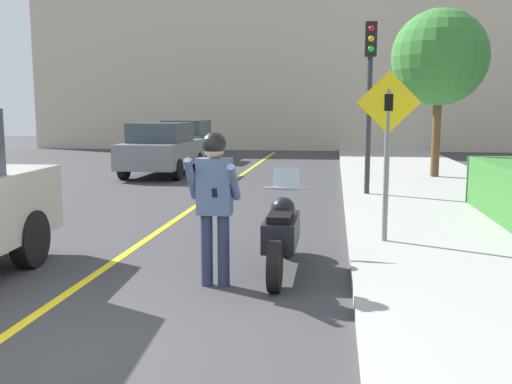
% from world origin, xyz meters
% --- Properties ---
extents(ground_plane, '(80.00, 80.00, 0.00)m').
position_xyz_m(ground_plane, '(0.00, 0.00, 0.00)').
color(ground_plane, '#38383A').
extents(sidewalk_curb, '(4.40, 44.00, 0.14)m').
position_xyz_m(sidewalk_curb, '(4.80, 4.00, 0.07)').
color(sidewalk_curb, '#9E9E99').
rests_on(sidewalk_curb, ground).
extents(road_center_line, '(0.12, 36.00, 0.01)m').
position_xyz_m(road_center_line, '(-0.60, 6.00, 0.00)').
color(road_center_line, yellow).
rests_on(road_center_line, ground).
extents(building_backdrop, '(28.00, 1.20, 9.58)m').
position_xyz_m(building_backdrop, '(0.00, 26.00, 4.79)').
color(building_backdrop, beige).
rests_on(building_backdrop, ground).
extents(motorcycle, '(0.62, 2.25, 1.28)m').
position_xyz_m(motorcycle, '(1.72, 2.82, 0.50)').
color(motorcycle, black).
rests_on(motorcycle, ground).
extents(person_biker, '(0.59, 0.49, 1.81)m').
position_xyz_m(person_biker, '(1.00, 2.09, 1.12)').
color(person_biker, '#282D4C').
rests_on(person_biker, ground).
extents(crossing_sign, '(0.91, 0.08, 2.48)m').
position_xyz_m(crossing_sign, '(3.13, 4.16, 1.64)').
color(crossing_sign, slate).
rests_on(crossing_sign, sidewalk_curb).
extents(traffic_light, '(0.26, 0.30, 3.88)m').
position_xyz_m(traffic_light, '(3.13, 9.07, 2.83)').
color(traffic_light, '#2D2D30').
rests_on(traffic_light, sidewalk_curb).
extents(street_tree, '(2.74, 2.74, 4.80)m').
position_xyz_m(street_tree, '(5.30, 12.92, 3.55)').
color(street_tree, brown).
rests_on(street_tree, sidewalk_curb).
extents(parked_car_grey, '(1.88, 4.20, 1.68)m').
position_xyz_m(parked_car_grey, '(-3.10, 13.39, 0.86)').
color(parked_car_grey, black).
rests_on(parked_car_grey, ground).
extents(parked_car_green, '(1.88, 4.20, 1.68)m').
position_xyz_m(parked_car_green, '(-3.65, 18.70, 0.86)').
color(parked_car_green, black).
rests_on(parked_car_green, ground).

